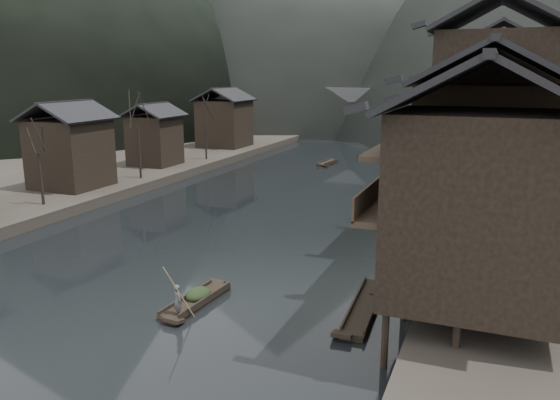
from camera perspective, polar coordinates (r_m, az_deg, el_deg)
The scene contains 12 objects.
water at distance 37.61m, azimuth -7.66°, elevation -5.35°, with size 300.00×300.00×0.00m, color black.
left_bank at distance 89.14m, azimuth -14.70°, elevation 5.54°, with size 40.00×200.00×1.20m, color #2D2823.
stilt_houses at distance 50.73m, azimuth 21.58°, elevation 9.21°, with size 9.00×67.60×17.06m.
left_houses at distance 64.11m, azimuth -15.03°, elevation 7.21°, with size 8.10×53.20×8.73m.
bare_trees at distance 56.34m, azimuth -16.51°, elevation 7.17°, with size 3.85×42.79×7.70m.
moored_sampans at distance 49.85m, azimuth 14.74°, elevation -0.78°, with size 3.00×54.68×0.47m.
midriver_boats at distance 76.07m, azimuth 7.52°, elevation 4.30°, with size 6.91×13.48×0.44m.
stone_bridge at distance 104.65m, azimuth 12.25°, elevation 9.25°, with size 40.00×6.00×9.00m.
hero_sampan at distance 29.48m, azimuth -8.75°, elevation -10.35°, with size 1.53×5.62×0.44m.
cargo_heap at distance 29.46m, azimuth -8.57°, elevation -9.08°, with size 1.23×1.61×0.74m, color black.
boatman at distance 27.49m, azimuth -10.65°, elevation -9.82°, with size 0.60×0.39×1.65m, color #4F4F51.
bamboo_pole at distance 26.51m, azimuth -10.52°, elevation -4.88°, with size 0.06×0.06×3.78m, color #8C7A51.
Camera 1 is at (17.83, -30.89, 11.95)m, focal length 35.00 mm.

